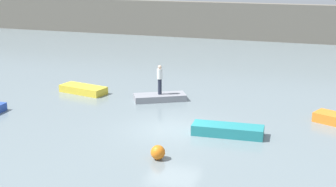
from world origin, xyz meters
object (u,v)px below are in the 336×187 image
rowboat_teal (228,130)px  mooring_buoy (158,152)px  rowboat_grey (160,97)px  person_white_shirt (160,78)px  rowboat_yellow (83,89)px

rowboat_teal → mooring_buoy: size_ratio=5.47×
rowboat_grey → person_white_shirt: size_ratio=1.73×
rowboat_teal → mooring_buoy: mooring_buoy is taller
person_white_shirt → mooring_buoy: 8.67m
rowboat_yellow → rowboat_teal: 10.96m
rowboat_grey → rowboat_yellow: bearing=150.0°
rowboat_grey → mooring_buoy: size_ratio=4.95×
rowboat_teal → rowboat_grey: bearing=134.1°
rowboat_teal → person_white_shirt: (-4.92, 4.49, 1.09)m
rowboat_grey → rowboat_teal: size_ratio=0.90×
rowboat_grey → person_white_shirt: 1.15m
rowboat_yellow → rowboat_teal: rowboat_teal is taller
mooring_buoy → rowboat_yellow: bearing=133.4°
person_white_shirt → mooring_buoy: size_ratio=2.87×
rowboat_teal → mooring_buoy: bearing=-124.1°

